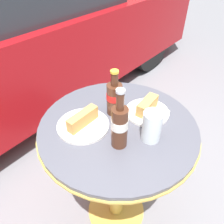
% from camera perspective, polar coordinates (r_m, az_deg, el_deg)
% --- Properties ---
extents(ground_plane, '(30.00, 30.00, 0.00)m').
position_cam_1_polar(ground_plane, '(1.57, 1.07, -24.24)').
color(ground_plane, slate).
extents(bistro_table, '(0.70, 0.70, 0.76)m').
position_cam_1_polar(bistro_table, '(1.08, 1.43, -10.45)').
color(bistro_table, gold).
rests_on(bistro_table, ground_plane).
extents(cola_bottle_left, '(0.06, 0.06, 0.25)m').
position_cam_1_polar(cola_bottle_left, '(0.80, 1.98, -3.45)').
color(cola_bottle_left, '#4C2819').
rests_on(cola_bottle_left, bistro_table).
extents(cola_bottle_right, '(0.07, 0.07, 0.22)m').
position_cam_1_polar(cola_bottle_right, '(0.96, 0.62, 3.90)').
color(cola_bottle_right, '#4C2819').
rests_on(cola_bottle_right, bistro_table).
extents(drinking_glass, '(0.08, 0.08, 0.13)m').
position_cam_1_polar(drinking_glass, '(0.86, 10.31, -3.98)').
color(drinking_glass, '#C68923').
rests_on(drinking_glass, bistro_table).
extents(lunch_plate_near, '(0.20, 0.20, 0.07)m').
position_cam_1_polar(lunch_plate_near, '(1.01, 9.16, 0.66)').
color(lunch_plate_near, silver).
rests_on(lunch_plate_near, bistro_table).
extents(lunch_plate_far, '(0.22, 0.22, 0.07)m').
position_cam_1_polar(lunch_plate_far, '(0.93, -7.57, -2.88)').
color(lunch_plate_far, silver).
rests_on(lunch_plate_far, bistro_table).
extents(parked_car, '(4.19, 1.66, 1.37)m').
position_cam_1_polar(parked_car, '(2.43, -24.30, 18.04)').
color(parked_car, '#9E0F14').
rests_on(parked_car, ground_plane).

